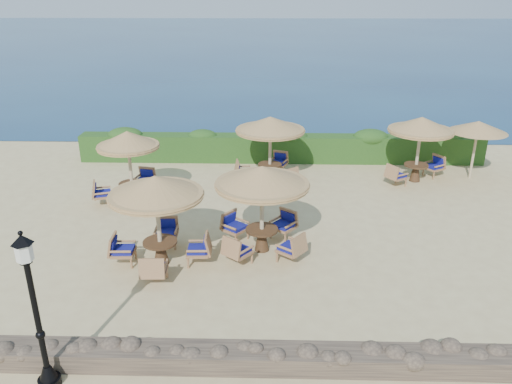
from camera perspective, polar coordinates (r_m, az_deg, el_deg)
name	(u,v)px	position (r m, az deg, el deg)	size (l,w,h in m)	color
ground	(284,232)	(16.10, 3.26, -4.61)	(120.00, 120.00, 0.00)	#C9B77F
sea	(273,38)	(84.69, 1.97, 17.19)	(160.00, 160.00, 0.00)	#0B274C
hedge	(280,148)	(22.58, 2.82, 5.01)	(18.00, 0.90, 1.20)	#1C4014
stone_wall	(293,359)	(10.78, 4.20, -18.50)	(15.00, 0.65, 0.44)	brown
lamp_post	(37,319)	(10.38, -23.71, -13.17)	(0.44, 0.44, 3.31)	black
extra_parasol	(478,127)	(21.87, 24.05, 6.81)	(2.30, 2.30, 2.41)	tan
cafe_set_0	(157,206)	(13.81, -11.23, -1.63)	(2.83, 2.83, 2.65)	tan
cafe_set_1	(262,194)	(14.26, 0.69, -0.24)	(2.74, 2.74, 2.65)	tan
cafe_set_2	(129,156)	(18.34, -14.29, 4.00)	(2.72, 2.63, 2.65)	tan
cafe_set_3	(270,135)	(19.80, 1.63, 6.49)	(2.82, 2.82, 2.65)	tan
cafe_set_4	(420,134)	(20.76, 18.26, 6.29)	(2.75, 2.56, 2.65)	tan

